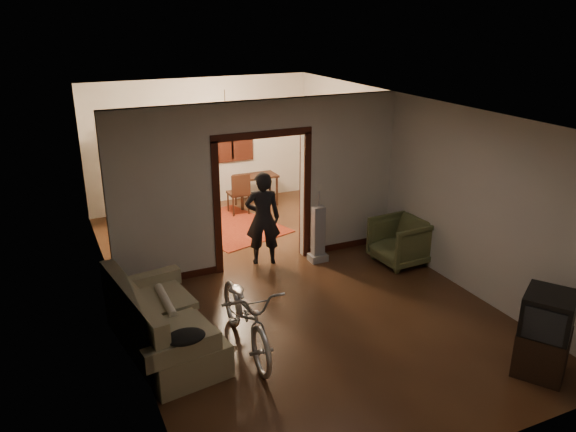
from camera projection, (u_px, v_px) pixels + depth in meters
floor at (280, 279)px, 9.13m from camera, size 5.00×8.50×0.01m
ceiling at (279, 107)px, 8.17m from camera, size 5.00×8.50×0.01m
wall_back at (201, 143)px, 12.27m from camera, size 5.00×0.02×2.80m
wall_left at (113, 222)px, 7.67m from camera, size 0.02×8.50×2.80m
wall_right at (413, 179)px, 9.63m from camera, size 0.02×8.50×2.80m
partition_wall at (261, 185)px, 9.29m from camera, size 5.00×0.14×2.80m
door_casing at (262, 202)px, 9.39m from camera, size 1.74×0.20×2.32m
far_window at (232, 134)px, 12.46m from camera, size 0.98×0.06×1.28m
chandelier at (225, 111)px, 10.46m from camera, size 0.24×0.24×0.24m
light_switch at (320, 187)px, 9.69m from camera, size 0.08×0.01×0.12m
sofa at (164, 317)px, 7.10m from camera, size 1.21×2.15×0.94m
rolled_paper at (166, 300)px, 7.37m from camera, size 0.11×0.85×0.11m
jacket at (185, 337)px, 6.27m from camera, size 0.46×0.34×0.13m
bicycle at (246, 314)px, 7.12m from camera, size 0.76×1.92×0.99m
armchair at (401, 241)px, 9.62m from camera, size 0.92×0.89×0.79m
tv_stand at (542, 351)px, 6.71m from camera, size 0.82×0.80×0.56m
crt_tv at (548, 314)px, 6.54m from camera, size 0.80×0.78×0.52m
vacuum at (318, 234)px, 9.65m from camera, size 0.35×0.30×1.00m
person at (263, 218)px, 9.48m from camera, size 0.68×0.55×1.63m
oriental_rug at (230, 226)px, 11.36m from camera, size 2.18×2.52×0.02m
locker at (145, 179)px, 11.46m from camera, size 0.97×0.66×1.78m
globe at (140, 128)px, 11.10m from camera, size 0.29×0.29×0.29m
desk at (256, 191)px, 12.52m from camera, size 0.97×0.59×0.69m
desk_chair at (238, 193)px, 11.97m from camera, size 0.46×0.46×0.91m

